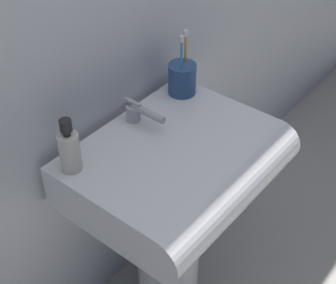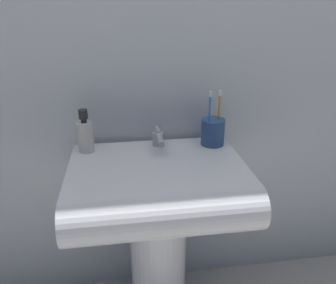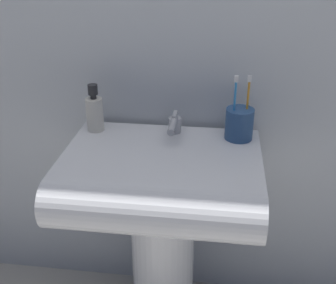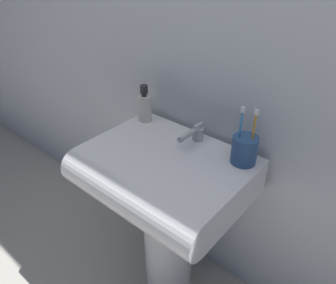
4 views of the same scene
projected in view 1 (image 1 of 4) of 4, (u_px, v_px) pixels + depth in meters
The scene contains 5 objects.
sink_pedestal at pixel (168, 243), 1.73m from camera, with size 0.21×0.21×0.59m, color white.
sink_basin at pixel (182, 169), 1.48m from camera, with size 0.60×0.47×0.14m.
faucet at pixel (139, 113), 1.51m from camera, with size 0.04×0.14×0.07m.
toothbrush_cup at pixel (182, 78), 1.63m from camera, with size 0.09×0.09×0.21m.
soap_bottle at pixel (69, 150), 1.33m from camera, with size 0.06×0.06×0.16m.
Camera 1 is at (-0.88, -0.71, 1.65)m, focal length 55.00 mm.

